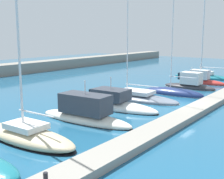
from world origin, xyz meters
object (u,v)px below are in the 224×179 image
at_px(motorboat_white_fourth, 110,104).
at_px(sailboat_slate_fifth, 133,97).
at_px(sailboat_navy_sixth, 174,93).
at_px(sailboat_teal_ninth, 204,76).
at_px(motorboat_ivory_third, 85,113).
at_px(sailboat_sand_second, 27,134).
at_px(motorboat_red_eighth, 202,80).
at_px(dock_bollard, 46,177).
at_px(motorboat_charcoal_seventh, 190,84).

bearing_deg(motorboat_white_fourth, sailboat_slate_fifth, -87.80).
height_order(sailboat_slate_fifth, sailboat_navy_sixth, sailboat_slate_fifth).
xyz_separation_m(motorboat_white_fourth, sailboat_navy_sixth, (9.15, -1.97, -0.15)).
height_order(motorboat_white_fourth, sailboat_teal_ninth, sailboat_teal_ninth).
relative_size(motorboat_ivory_third, sailboat_navy_sixth, 0.58).
height_order(motorboat_white_fourth, sailboat_slate_fifth, sailboat_slate_fifth).
distance_m(sailboat_sand_second, sailboat_teal_ninth, 34.06).
relative_size(sailboat_navy_sixth, sailboat_teal_ninth, 0.81).
bearing_deg(sailboat_teal_ninth, motorboat_red_eighth, 103.55).
bearing_deg(dock_bollard, motorboat_charcoal_seventh, 10.48).
height_order(sailboat_navy_sixth, motorboat_red_eighth, sailboat_navy_sixth).
relative_size(motorboat_ivory_third, sailboat_slate_fifth, 0.43).
height_order(sailboat_teal_ninth, dock_bollard, sailboat_teal_ninth).
height_order(motorboat_charcoal_seventh, motorboat_red_eighth, motorboat_charcoal_seventh).
height_order(sailboat_sand_second, motorboat_ivory_third, sailboat_sand_second).
bearing_deg(motorboat_white_fourth, motorboat_ivory_third, 99.60).
distance_m(sailboat_navy_sixth, sailboat_teal_ninth, 14.80).
xyz_separation_m(sailboat_sand_second, sailboat_teal_ninth, (34.04, 1.04, -0.05)).
bearing_deg(motorboat_ivory_third, dock_bollard, 119.22).
bearing_deg(sailboat_sand_second, sailboat_teal_ninth, -89.62).
bearing_deg(motorboat_charcoal_seventh, sailboat_slate_fifth, 76.22).
bearing_deg(sailboat_navy_sixth, sailboat_slate_fifth, 61.46).
height_order(sailboat_sand_second, sailboat_teal_ninth, sailboat_teal_ninth).
distance_m(sailboat_slate_fifth, sailboat_teal_ninth, 19.43).
bearing_deg(motorboat_red_eighth, sailboat_slate_fifth, 79.95).
distance_m(motorboat_ivory_third, sailboat_navy_sixth, 13.92).
bearing_deg(sailboat_slate_fifth, motorboat_white_fourth, 91.85).
bearing_deg(dock_bollard, motorboat_ivory_third, 33.14).
relative_size(sailboat_sand_second, sailboat_slate_fifth, 0.84).
height_order(motorboat_white_fourth, motorboat_charcoal_seventh, motorboat_white_fourth).
bearing_deg(motorboat_charcoal_seventh, sailboat_teal_ninth, -80.65).
bearing_deg(motorboat_red_eighth, sailboat_sand_second, 87.32).
bearing_deg(sailboat_slate_fifth, sailboat_navy_sixth, -119.97).
bearing_deg(sailboat_navy_sixth, motorboat_white_fourth, 75.87).
height_order(motorboat_white_fourth, sailboat_navy_sixth, sailboat_navy_sixth).
bearing_deg(sailboat_sand_second, sailboat_slate_fifth, -85.43).
bearing_deg(motorboat_charcoal_seventh, motorboat_red_eighth, -89.49).
relative_size(motorboat_white_fourth, motorboat_charcoal_seventh, 1.48).
xyz_separation_m(sailboat_slate_fifth, motorboat_red_eighth, (14.08, -2.12, 0.26)).
bearing_deg(motorboat_ivory_third, sailboat_sand_second, 86.68).
bearing_deg(sailboat_sand_second, motorboat_charcoal_seventh, -93.04).
relative_size(sailboat_slate_fifth, dock_bollard, 45.28).
bearing_deg(motorboat_white_fourth, dock_bollard, 113.81).
distance_m(sailboat_navy_sixth, dock_bollard, 23.50).
relative_size(sailboat_sand_second, motorboat_charcoal_seventh, 2.52).
distance_m(motorboat_red_eighth, dock_bollard, 32.70).
bearing_deg(sailboat_navy_sixth, sailboat_teal_ninth, -84.58).
height_order(sailboat_navy_sixth, dock_bollard, sailboat_navy_sixth).
relative_size(sailboat_navy_sixth, motorboat_charcoal_seventh, 2.22).
distance_m(sailboat_navy_sixth, motorboat_red_eighth, 9.33).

